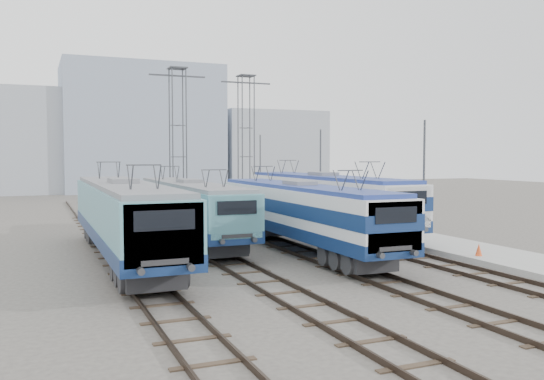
{
  "coord_description": "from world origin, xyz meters",
  "views": [
    {
      "loc": [
        -10.72,
        -23.26,
        5.1
      ],
      "look_at": [
        1.87,
        7.0,
        3.14
      ],
      "focal_mm": 38.0,
      "sensor_mm": 36.0,
      "label": 1
    }
  ],
  "objects_px": {
    "locomotive_far_left": "(124,214)",
    "locomotive_far_right": "(324,197)",
    "safety_cone": "(479,250)",
    "mast_rear": "(260,173)",
    "catenary_tower_west": "(178,136)",
    "locomotive_center_right": "(301,210)",
    "locomotive_center_left": "(190,206)",
    "mast_front": "(424,186)",
    "mast_mid": "(320,178)",
    "catenary_tower_east": "(246,138)"
  },
  "relations": [
    {
      "from": "locomotive_far_left",
      "to": "locomotive_far_right",
      "type": "bearing_deg",
      "value": 21.34
    },
    {
      "from": "safety_cone",
      "to": "mast_rear",
      "type": "bearing_deg",
      "value": 90.7
    },
    {
      "from": "catenary_tower_west",
      "to": "mast_rear",
      "type": "relative_size",
      "value": 1.71
    },
    {
      "from": "locomotive_center_right",
      "to": "catenary_tower_west",
      "type": "height_order",
      "value": "catenary_tower_west"
    },
    {
      "from": "locomotive_far_left",
      "to": "locomotive_center_left",
      "type": "height_order",
      "value": "locomotive_far_left"
    },
    {
      "from": "mast_front",
      "to": "safety_cone",
      "type": "height_order",
      "value": "mast_front"
    },
    {
      "from": "mast_mid",
      "to": "mast_front",
      "type": "bearing_deg",
      "value": -90.0
    },
    {
      "from": "locomotive_center_left",
      "to": "mast_front",
      "type": "height_order",
      "value": "mast_front"
    },
    {
      "from": "locomotive_center_left",
      "to": "catenary_tower_west",
      "type": "height_order",
      "value": "catenary_tower_west"
    },
    {
      "from": "locomotive_center_right",
      "to": "mast_mid",
      "type": "bearing_deg",
      "value": 57.73
    },
    {
      "from": "mast_mid",
      "to": "locomotive_center_left",
      "type": "bearing_deg",
      "value": -157.9
    },
    {
      "from": "safety_cone",
      "to": "locomotive_far_left",
      "type": "bearing_deg",
      "value": 157.75
    },
    {
      "from": "mast_front",
      "to": "mast_mid",
      "type": "relative_size",
      "value": 1.0
    },
    {
      "from": "mast_rear",
      "to": "safety_cone",
      "type": "distance_m",
      "value": 27.98
    },
    {
      "from": "locomotive_center_right",
      "to": "safety_cone",
      "type": "height_order",
      "value": "locomotive_center_right"
    },
    {
      "from": "locomotive_far_left",
      "to": "locomotive_center_right",
      "type": "relative_size",
      "value": 1.07
    },
    {
      "from": "locomotive_center_left",
      "to": "mast_mid",
      "type": "relative_size",
      "value": 2.46
    },
    {
      "from": "catenary_tower_east",
      "to": "mast_mid",
      "type": "distance_m",
      "value": 10.69
    },
    {
      "from": "locomotive_center_right",
      "to": "mast_mid",
      "type": "xyz_separation_m",
      "value": [
        6.35,
        10.06,
        1.26
      ]
    },
    {
      "from": "catenary_tower_west",
      "to": "mast_front",
      "type": "distance_m",
      "value": 22.0
    },
    {
      "from": "locomotive_far_right",
      "to": "mast_front",
      "type": "xyz_separation_m",
      "value": [
        1.85,
        -7.86,
        1.12
      ]
    },
    {
      "from": "mast_mid",
      "to": "mast_rear",
      "type": "bearing_deg",
      "value": 90.0
    },
    {
      "from": "locomotive_center_left",
      "to": "catenary_tower_east",
      "type": "relative_size",
      "value": 1.43
    },
    {
      "from": "locomotive_far_right",
      "to": "mast_front",
      "type": "height_order",
      "value": "mast_front"
    },
    {
      "from": "locomotive_far_left",
      "to": "catenary_tower_west",
      "type": "bearing_deg",
      "value": 68.81
    },
    {
      "from": "locomotive_center_right",
      "to": "catenary_tower_east",
      "type": "bearing_deg",
      "value": 78.04
    },
    {
      "from": "catenary_tower_west",
      "to": "safety_cone",
      "type": "bearing_deg",
      "value": -69.43
    },
    {
      "from": "locomotive_far_right",
      "to": "safety_cone",
      "type": "bearing_deg",
      "value": -79.39
    },
    {
      "from": "mast_rear",
      "to": "mast_front",
      "type": "bearing_deg",
      "value": -90.0
    },
    {
      "from": "mast_front",
      "to": "locomotive_far_right",
      "type": "bearing_deg",
      "value": 103.24
    },
    {
      "from": "mast_front",
      "to": "locomotive_center_left",
      "type": "bearing_deg",
      "value": 145.01
    },
    {
      "from": "locomotive_far_left",
      "to": "safety_cone",
      "type": "xyz_separation_m",
      "value": [
        15.69,
        -6.42,
        -1.72
      ]
    },
    {
      "from": "locomotive_far_right",
      "to": "safety_cone",
      "type": "relative_size",
      "value": 31.83
    },
    {
      "from": "locomotive_center_left",
      "to": "mast_mid",
      "type": "distance_m",
      "value": 11.79
    },
    {
      "from": "locomotive_center_left",
      "to": "locomotive_center_right",
      "type": "xyz_separation_m",
      "value": [
        4.5,
        -5.65,
        0.08
      ]
    },
    {
      "from": "catenary_tower_east",
      "to": "mast_front",
      "type": "xyz_separation_m",
      "value": [
        2.1,
        -22.0,
        -3.14
      ]
    },
    {
      "from": "locomotive_center_right",
      "to": "locomotive_center_left",
      "type": "bearing_deg",
      "value": 128.54
    },
    {
      "from": "locomotive_far_left",
      "to": "mast_rear",
      "type": "height_order",
      "value": "mast_rear"
    },
    {
      "from": "locomotive_center_left",
      "to": "safety_cone",
      "type": "xyz_separation_m",
      "value": [
        11.19,
        -11.42,
        -1.56
      ]
    },
    {
      "from": "locomotive_center_right",
      "to": "mast_mid",
      "type": "distance_m",
      "value": 11.96
    },
    {
      "from": "locomotive_far_left",
      "to": "safety_cone",
      "type": "distance_m",
      "value": 17.04
    },
    {
      "from": "catenary_tower_east",
      "to": "mast_front",
      "type": "height_order",
      "value": "catenary_tower_east"
    },
    {
      "from": "mast_mid",
      "to": "safety_cone",
      "type": "relative_size",
      "value": 11.91
    },
    {
      "from": "mast_mid",
      "to": "locomotive_far_right",
      "type": "bearing_deg",
      "value": -114.1
    },
    {
      "from": "mast_front",
      "to": "mast_rear",
      "type": "height_order",
      "value": "same"
    },
    {
      "from": "mast_mid",
      "to": "safety_cone",
      "type": "xyz_separation_m",
      "value": [
        0.34,
        -15.83,
        -2.91
      ]
    },
    {
      "from": "catenary_tower_west",
      "to": "mast_mid",
      "type": "xyz_separation_m",
      "value": [
        8.6,
        -8.0,
        -3.14
      ]
    },
    {
      "from": "locomotive_center_right",
      "to": "mast_mid",
      "type": "relative_size",
      "value": 2.5
    },
    {
      "from": "locomotive_far_left",
      "to": "mast_mid",
      "type": "bearing_deg",
      "value": 31.51
    },
    {
      "from": "locomotive_far_right",
      "to": "safety_cone",
      "type": "distance_m",
      "value": 12.03
    }
  ]
}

